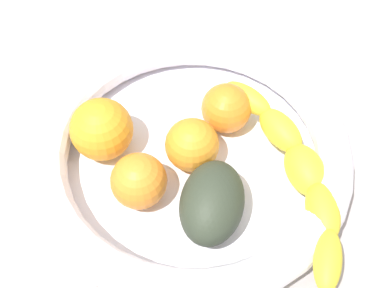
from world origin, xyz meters
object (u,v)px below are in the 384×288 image
banana_draped_left (297,170)px  orange_mid_right (102,129)px  orange_mid_left (188,147)px  orange_rear (139,181)px  fruit_bowl (192,154)px  orange_front (226,108)px  avocado_dark (213,202)px

banana_draped_left → orange_mid_right: bearing=151.7°
orange_mid_left → orange_rear: (-5.79, -2.60, -0.00)cm
fruit_bowl → orange_rear: orange_rear is taller
orange_front → orange_mid_right: size_ratio=0.83×
orange_mid_left → orange_rear: bearing=-155.8°
orange_rear → fruit_bowl: bearing=23.7°
banana_draped_left → orange_mid_left: 11.32cm
fruit_bowl → avocado_dark: bearing=-88.8°
banana_draped_left → orange_front: orange_front is taller
fruit_bowl → orange_rear: size_ratio=5.91×
fruit_bowl → banana_draped_left: (9.47, -5.60, 1.33)cm
fruit_bowl → orange_front: 6.39cm
fruit_bowl → orange_rear: bearing=-156.3°
orange_front → orange_rear: orange_rear is taller
fruit_bowl → orange_mid_right: 9.84cm
banana_draped_left → orange_mid_right: 20.60cm
orange_rear → avocado_dark: avocado_dark is taller
avocado_dark → fruit_bowl: bearing=91.2°
banana_draped_left → orange_mid_right: size_ratio=3.92×
fruit_bowl → orange_mid_left: 1.72cm
orange_mid_left → orange_mid_right: bearing=152.5°
orange_front → orange_mid_left: size_ratio=0.98×
avocado_dark → orange_rear: bearing=146.0°
orange_rear → orange_mid_left: bearing=24.2°
banana_draped_left → orange_rear: bearing=169.6°
orange_front → orange_rear: 12.90cm
orange_mid_right → orange_rear: orange_mid_right is taller
banana_draped_left → fruit_bowl: bearing=149.4°
banana_draped_left → avocado_dark: avocado_dark is taller
orange_mid_right → orange_mid_left: bearing=-27.5°
fruit_bowl → orange_mid_right: bearing=154.3°
avocado_dark → banana_draped_left: bearing=8.7°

